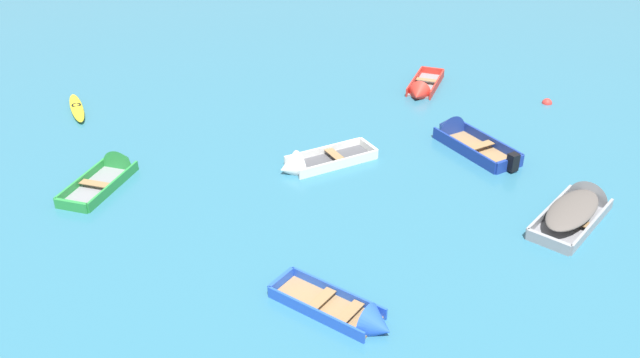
{
  "coord_description": "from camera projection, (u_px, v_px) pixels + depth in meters",
  "views": [
    {
      "loc": [
        1.05,
        -0.32,
        11.69
      ],
      "look_at": [
        0.0,
        19.83,
        0.15
      ],
      "focal_mm": 36.81,
      "sensor_mm": 36.0,
      "label": 1
    }
  ],
  "objects": [
    {
      "name": "rowboat_green_far_back",
      "position": [
        114.0,
        170.0,
        23.77
      ],
      "size": [
        2.07,
        3.8,
        1.2
      ],
      "color": "gray",
      "rests_on": "ground_plane"
    },
    {
      "name": "rowboat_deep_blue_outer_left",
      "position": [
        460.0,
        137.0,
        26.05
      ],
      "size": [
        3.34,
        4.12,
        1.29
      ],
      "color": "#99754C",
      "rests_on": "ground_plane"
    },
    {
      "name": "rowboat_red_far_right",
      "position": [
        421.0,
        90.0,
        30.43
      ],
      "size": [
        2.12,
        3.79,
        1.05
      ],
      "color": "gray",
      "rests_on": "ground_plane"
    },
    {
      "name": "rowboat_white_back_row_left",
      "position": [
        307.0,
        164.0,
        24.15
      ],
      "size": [
        3.87,
        3.02,
        1.15
      ],
      "color": "#4C4C51",
      "rests_on": "ground_plane"
    },
    {
      "name": "kayak_yellow_cluster_outer",
      "position": [
        77.0,
        108.0,
        28.71
      ],
      "size": [
        1.95,
        3.15,
        0.31
      ],
      "color": "yellow",
      "rests_on": "ground_plane"
    },
    {
      "name": "mooring_buoy_between_boats_right",
      "position": [
        547.0,
        103.0,
        29.51
      ],
      "size": [
        0.45,
        0.45,
        0.45
      ],
      "primitive_type": "sphere",
      "color": "red",
      "rests_on": "ground_plane"
    },
    {
      "name": "rowboat_blue_outer_right",
      "position": [
        356.0,
        317.0,
        16.96
      ],
      "size": [
        3.55,
        2.8,
        1.02
      ],
      "color": "#99754C",
      "rests_on": "ground_plane"
    },
    {
      "name": "rowboat_grey_back_row_right",
      "position": [
        580.0,
        206.0,
        21.41
      ],
      "size": [
        3.51,
        4.04,
        1.35
      ],
      "color": "gray",
      "rests_on": "ground_plane"
    }
  ]
}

